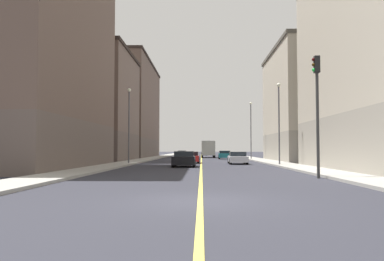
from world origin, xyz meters
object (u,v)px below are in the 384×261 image
(building_right_midblock, at_px, (90,106))
(street_lamp_right_near, at_px, (129,118))
(street_lamp_left_far, at_px, (251,125))
(car_teal, at_px, (225,155))
(building_left_mid, at_px, (315,105))
(street_lamp_left_near, at_px, (279,115))
(box_truck, at_px, (208,149))
(car_red, at_px, (191,157))
(building_right_distant, at_px, (124,110))
(car_silver, at_px, (238,158))
(car_blue, at_px, (182,154))
(car_black, at_px, (184,159))
(traffic_light_left_near, at_px, (317,100))
(building_right_corner, at_px, (24,48))

(building_right_midblock, distance_m, street_lamp_right_near, 13.49)
(street_lamp_left_far, distance_m, car_teal, 6.77)
(building_left_mid, relative_size, street_lamp_left_near, 2.26)
(street_lamp_left_near, height_order, box_truck, street_lamp_left_near)
(car_red, bearing_deg, building_right_distant, 114.90)
(street_lamp_left_far, xyz_separation_m, car_silver, (-3.45, -16.12, -4.41))
(car_blue, height_order, car_black, car_black)
(traffic_light_left_near, distance_m, street_lamp_right_near, 22.05)
(street_lamp_left_near, distance_m, street_lamp_right_near, 14.59)
(car_red, bearing_deg, street_lamp_left_far, 58.61)
(building_right_corner, xyz_separation_m, building_right_distant, (0.00, 40.12, -1.04))
(building_right_corner, distance_m, street_lamp_right_near, 11.56)
(street_lamp_left_near, xyz_separation_m, car_teal, (-3.60, 23.92, -4.03))
(street_lamp_right_near, relative_size, car_red, 1.63)
(car_blue, bearing_deg, street_lamp_left_far, -61.47)
(building_right_distant, bearing_deg, street_lamp_right_near, -77.52)
(street_lamp_left_near, height_order, street_lamp_left_far, street_lamp_left_far)
(building_right_midblock, relative_size, car_black, 3.40)
(building_left_mid, distance_m, building_right_midblock, 28.87)
(building_right_corner, relative_size, car_black, 4.49)
(traffic_light_left_near, xyz_separation_m, car_blue, (-10.04, 55.68, -3.57))
(building_right_midblock, distance_m, building_right_distant, 21.66)
(car_black, bearing_deg, car_silver, 49.44)
(street_lamp_left_far, bearing_deg, building_left_mid, -44.09)
(car_red, relative_size, car_black, 1.06)
(building_left_mid, xyz_separation_m, car_blue, (-18.29, 27.35, -6.53))
(building_right_distant, relative_size, car_black, 5.90)
(building_right_midblock, relative_size, building_right_distant, 0.58)
(car_silver, distance_m, car_blue, 37.23)
(car_blue, bearing_deg, building_left_mid, -56.22)
(building_right_midblock, relative_size, box_truck, 1.92)
(street_lamp_right_near, distance_m, street_lamp_left_far, 22.91)
(building_right_midblock, xyz_separation_m, car_blue, (10.58, 27.04, -6.45))
(traffic_light_left_near, distance_m, car_silver, 19.70)
(building_right_corner, relative_size, street_lamp_left_near, 2.60)
(street_lamp_left_near, bearing_deg, car_blue, 105.24)
(street_lamp_right_near, bearing_deg, car_teal, 63.37)
(box_truck, bearing_deg, car_silver, -85.00)
(building_right_corner, distance_m, building_right_distant, 40.13)
(traffic_light_left_near, bearing_deg, car_teal, 93.79)
(street_lamp_left_near, bearing_deg, box_truck, 100.24)
(building_right_distant, relative_size, car_silver, 5.63)
(street_lamp_left_far, bearing_deg, car_silver, -102.09)
(street_lamp_left_near, xyz_separation_m, car_black, (-8.68, -1.98, -4.02))
(building_right_midblock, distance_m, car_teal, 21.77)
(car_teal, bearing_deg, building_left_mid, -44.59)
(building_right_distant, distance_m, car_black, 40.13)
(building_left_mid, distance_m, street_lamp_left_near, 15.28)
(street_lamp_left_far, bearing_deg, building_right_distant, 145.46)
(traffic_light_left_near, xyz_separation_m, street_lamp_left_near, (1.02, 15.10, 0.50))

